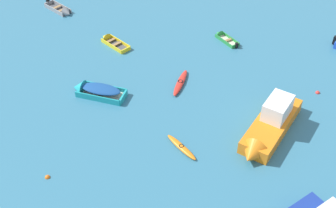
% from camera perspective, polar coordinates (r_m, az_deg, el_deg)
% --- Properties ---
extents(kayak_orange_back_row_left, '(2.48, 2.23, 0.27)m').
position_cam_1_polar(kayak_orange_back_row_left, '(28.80, 1.77, -5.67)').
color(kayak_orange_back_row_left, orange).
rests_on(kayak_orange_back_row_left, ground_plane).
extents(rowboat_yellow_near_left, '(3.22, 2.61, 0.96)m').
position_cam_1_polar(rowboat_yellow_near_left, '(39.33, -7.65, 8.27)').
color(rowboat_yellow_near_left, '#4C4C51').
rests_on(rowboat_yellow_near_left, ground_plane).
extents(rowboat_green_far_left, '(2.49, 2.48, 0.79)m').
position_cam_1_polar(rowboat_green_far_left, '(39.82, 7.21, 8.72)').
color(rowboat_green_far_left, beige).
rests_on(rowboat_green_far_left, ground_plane).
extents(rowboat_turquoise_back_row_center, '(4.27, 1.90, 1.38)m').
position_cam_1_polar(rowboat_turquoise_back_row_center, '(33.36, -9.83, 1.83)').
color(rowboat_turquoise_back_row_center, beige).
rests_on(rowboat_turquoise_back_row_center, ground_plane).
extents(rowboat_grey_far_right, '(3.47, 2.66, 0.99)m').
position_cam_1_polar(rowboat_grey_far_right, '(44.84, -13.71, 11.80)').
color(rowboat_grey_far_right, '#4C4C51').
rests_on(rowboat_grey_far_right, ground_plane).
extents(kayak_red_near_camera, '(0.88, 3.46, 0.33)m').
position_cam_1_polar(kayak_red_near_camera, '(33.96, 1.64, 2.83)').
color(kayak_red_near_camera, red).
rests_on(kayak_red_near_camera, ground_plane).
extents(motor_launch_orange_outer_right, '(4.35, 7.31, 2.61)m').
position_cam_1_polar(motor_launch_orange_outer_right, '(30.08, 13.16, -2.91)').
color(motor_launch_orange_outer_right, orange).
rests_on(motor_launch_orange_outer_right, ground_plane).
extents(mooring_buoy_far_field, '(0.33, 0.33, 0.33)m').
position_cam_1_polar(mooring_buoy_far_field, '(28.24, -15.54, -9.27)').
color(mooring_buoy_far_field, orange).
rests_on(mooring_buoy_far_field, ground_plane).
extents(mooring_buoy_midfield, '(0.34, 0.34, 0.34)m').
position_cam_1_polar(mooring_buoy_midfield, '(35.11, 19.04, 1.39)').
color(mooring_buoy_midfield, red).
rests_on(mooring_buoy_midfield, ground_plane).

